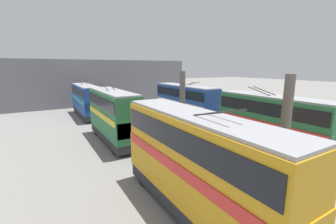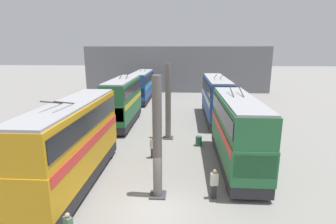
{
  "view_description": "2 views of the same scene",
  "coord_description": "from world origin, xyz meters",
  "px_view_note": "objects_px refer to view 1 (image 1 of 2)",
  "views": [
    {
      "loc": [
        -5.63,
        11.68,
        7.47
      ],
      "look_at": [
        13.21,
        0.66,
        3.09
      ],
      "focal_mm": 24.0,
      "sensor_mm": 36.0,
      "label": 1
    },
    {
      "loc": [
        -12.37,
        -1.44,
        8.49
      ],
      "look_at": [
        9.28,
        -0.13,
        3.2
      ],
      "focal_mm": 28.0,
      "sensor_mm": 36.0,
      "label": 2
    }
  ],
  "objects_px": {
    "bus_left_near": "(272,122)",
    "bus_left_far": "(185,102)",
    "bus_right_near": "(195,160)",
    "oil_drum": "(217,141)",
    "bus_right_far": "(86,99)",
    "bus_right_mid": "(113,113)",
    "person_aisle_midway": "(206,153)",
    "person_by_left_row": "(311,169)"
  },
  "relations": [
    {
      "from": "person_aisle_midway",
      "to": "person_by_left_row",
      "type": "bearing_deg",
      "value": -5.55
    },
    {
      "from": "bus_right_mid",
      "to": "person_aisle_midway",
      "type": "distance_m",
      "value": 10.36
    },
    {
      "from": "person_aisle_midway",
      "to": "person_by_left_row",
      "type": "relative_size",
      "value": 0.99
    },
    {
      "from": "bus_left_far",
      "to": "oil_drum",
      "type": "height_order",
      "value": "bus_left_far"
    },
    {
      "from": "person_by_left_row",
      "to": "oil_drum",
      "type": "bearing_deg",
      "value": -11.52
    },
    {
      "from": "bus_left_near",
      "to": "bus_right_mid",
      "type": "height_order",
      "value": "bus_right_mid"
    },
    {
      "from": "bus_right_near",
      "to": "person_by_left_row",
      "type": "xyz_separation_m",
      "value": [
        -1.18,
        -8.6,
        -2.05
      ]
    },
    {
      "from": "bus_right_far",
      "to": "person_aisle_midway",
      "type": "xyz_separation_m",
      "value": [
        -23.06,
        -4.42,
        -1.77
      ]
    },
    {
      "from": "person_aisle_midway",
      "to": "bus_left_far",
      "type": "bearing_deg",
      "value": 110.05
    },
    {
      "from": "person_by_left_row",
      "to": "oil_drum",
      "type": "distance_m",
      "value": 8.5
    },
    {
      "from": "person_aisle_midway",
      "to": "bus_left_near",
      "type": "bearing_deg",
      "value": 38.29
    },
    {
      "from": "bus_right_near",
      "to": "oil_drum",
      "type": "bearing_deg",
      "value": -48.3
    },
    {
      "from": "bus_left_near",
      "to": "bus_right_mid",
      "type": "bearing_deg",
      "value": 46.42
    },
    {
      "from": "bus_left_far",
      "to": "bus_right_far",
      "type": "bearing_deg",
      "value": 44.13
    },
    {
      "from": "bus_right_near",
      "to": "bus_right_far",
      "type": "bearing_deg",
      "value": 0.0
    },
    {
      "from": "bus_right_near",
      "to": "oil_drum",
      "type": "relative_size",
      "value": 12.77
    },
    {
      "from": "bus_right_near",
      "to": "person_aisle_midway",
      "type": "xyz_separation_m",
      "value": [
        4.37,
        -4.42,
        -2.06
      ]
    },
    {
      "from": "bus_left_far",
      "to": "bus_right_far",
      "type": "height_order",
      "value": "bus_left_far"
    },
    {
      "from": "bus_left_far",
      "to": "person_by_left_row",
      "type": "bearing_deg",
      "value": 173.27
    },
    {
      "from": "bus_right_near",
      "to": "person_by_left_row",
      "type": "relative_size",
      "value": 6.02
    },
    {
      "from": "bus_right_far",
      "to": "person_aisle_midway",
      "type": "bearing_deg",
      "value": -169.15
    },
    {
      "from": "bus_right_mid",
      "to": "bus_right_far",
      "type": "relative_size",
      "value": 0.9
    },
    {
      "from": "oil_drum",
      "to": "bus_left_far",
      "type": "bearing_deg",
      "value": -15.25
    },
    {
      "from": "bus_right_mid",
      "to": "bus_right_far",
      "type": "height_order",
      "value": "bus_right_mid"
    },
    {
      "from": "bus_left_far",
      "to": "person_aisle_midway",
      "type": "bearing_deg",
      "value": 152.59
    },
    {
      "from": "bus_right_near",
      "to": "oil_drum",
      "type": "xyz_separation_m",
      "value": [
        7.3,
        -8.19,
        -2.6
      ]
    },
    {
      "from": "bus_left_near",
      "to": "oil_drum",
      "type": "distance_m",
      "value": 5.27
    },
    {
      "from": "bus_right_near",
      "to": "bus_right_far",
      "type": "relative_size",
      "value": 1.02
    },
    {
      "from": "bus_right_mid",
      "to": "oil_drum",
      "type": "distance_m",
      "value": 10.59
    },
    {
      "from": "bus_right_far",
      "to": "bus_right_near",
      "type": "bearing_deg",
      "value": -180.0
    },
    {
      "from": "bus_left_far",
      "to": "bus_right_mid",
      "type": "relative_size",
      "value": 1.18
    },
    {
      "from": "bus_left_near",
      "to": "bus_right_near",
      "type": "relative_size",
      "value": 0.93
    },
    {
      "from": "bus_left_near",
      "to": "bus_left_far",
      "type": "bearing_deg",
      "value": 0.0
    },
    {
      "from": "bus_right_mid",
      "to": "person_by_left_row",
      "type": "distance_m",
      "value": 17.14
    },
    {
      "from": "bus_left_far",
      "to": "person_aisle_midway",
      "type": "xyz_separation_m",
      "value": [
        -12.06,
        6.25,
        -1.94
      ]
    },
    {
      "from": "bus_right_far",
      "to": "person_by_left_row",
      "type": "bearing_deg",
      "value": -163.27
    },
    {
      "from": "bus_left_near",
      "to": "bus_left_far",
      "type": "height_order",
      "value": "bus_left_near"
    },
    {
      "from": "person_by_left_row",
      "to": "bus_left_far",
      "type": "bearing_deg",
      "value": -21.03
    },
    {
      "from": "bus_left_far",
      "to": "bus_right_far",
      "type": "xyz_separation_m",
      "value": [
        11.01,
        10.68,
        -0.16
      ]
    },
    {
      "from": "bus_left_near",
      "to": "oil_drum",
      "type": "height_order",
      "value": "bus_left_near"
    },
    {
      "from": "bus_left_near",
      "to": "person_by_left_row",
      "type": "distance_m",
      "value": 5.35
    },
    {
      "from": "bus_left_far",
      "to": "bus_right_far",
      "type": "relative_size",
      "value": 1.06
    }
  ]
}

